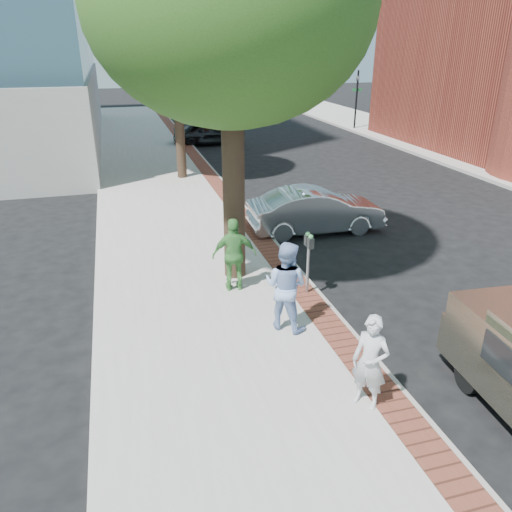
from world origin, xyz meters
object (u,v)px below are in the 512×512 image
object	(u,v)px
person_officer	(286,286)
sedan_silver	(316,211)
bg_car	(208,133)
person_gray	(370,362)
person_green	(234,255)
parking_meter	(309,251)

from	to	relation	value
person_officer	sedan_silver	bearing A→B (deg)	-74.61
person_officer	bg_car	size ratio (longest dim) A/B	0.47
bg_car	person_officer	bearing A→B (deg)	176.43
person_gray	person_green	size ratio (longest dim) A/B	0.92
person_green	bg_car	xyz separation A→B (m)	(2.87, 18.51, -0.35)
person_gray	person_officer	world-z (taller)	person_officer
person_officer	bg_car	distance (m)	20.56
parking_meter	person_green	xyz separation A→B (m)	(-1.56, 0.64, -0.18)
person_officer	person_green	world-z (taller)	person_officer
parking_meter	person_gray	world-z (taller)	person_gray
person_officer	bg_car	bearing A→B (deg)	-53.14
person_green	sedan_silver	xyz separation A→B (m)	(3.42, 3.45, -0.33)
person_gray	sedan_silver	world-z (taller)	person_gray
sedan_silver	bg_car	size ratio (longest dim) A/B	1.06
parking_meter	person_green	bearing A→B (deg)	157.72
person_green	bg_car	distance (m)	18.73
person_officer	person_green	xyz separation A→B (m)	(-0.58, 1.92, -0.06)
person_gray	person_officer	distance (m)	2.66
person_green	person_officer	bearing A→B (deg)	113.61
parking_meter	bg_car	size ratio (longest dim) A/B	0.37
sedan_silver	bg_car	distance (m)	15.07
person_gray	sedan_silver	xyz separation A→B (m)	(2.34, 7.98, -0.26)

